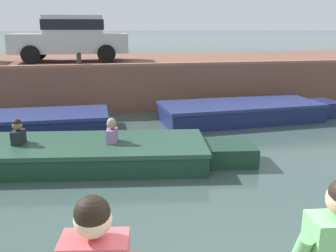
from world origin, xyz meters
name	(u,v)px	position (x,y,z in m)	size (l,w,h in m)	color
ground_plane	(170,163)	(0.00, 4.64, 0.00)	(400.00, 400.00, 0.00)	#384C47
far_quay_wall	(134,77)	(0.00, 12.27, 0.72)	(60.00, 6.00, 1.44)	brown
far_wall_coping	(142,65)	(0.00, 9.39, 1.48)	(60.00, 0.24, 0.08)	#925F4C
boat_moored_west_navy	(9,124)	(-3.62, 7.50, 0.24)	(5.39, 1.67, 0.49)	navy
boat_moored_central_navy	(247,111)	(2.83, 7.70, 0.26)	(5.46, 2.08, 0.53)	navy
motorboat_passing	(85,153)	(-1.65, 4.87, 0.24)	(6.30, 2.32, 0.94)	#193828
car_left_inner_silver	(72,36)	(-2.19, 11.38, 2.29)	(3.88, 1.89, 1.54)	#B7BABC
mooring_bollard_mid	(79,59)	(-1.90, 9.52, 1.68)	(0.15, 0.15, 0.45)	#2D2B28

